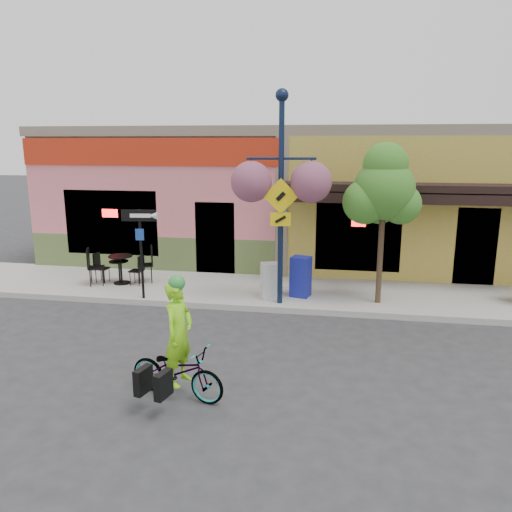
# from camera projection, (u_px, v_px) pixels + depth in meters

# --- Properties ---
(ground) EXTENTS (90.00, 90.00, 0.00)m
(ground) POSITION_uv_depth(u_px,v_px,m) (306.00, 322.00, 11.45)
(ground) COLOR #2D2D30
(ground) RESTS_ON ground
(sidewalk) EXTENTS (24.00, 3.00, 0.15)m
(sidewalk) POSITION_uv_depth(u_px,v_px,m) (312.00, 294.00, 13.35)
(sidewalk) COLOR #9E9B93
(sidewalk) RESTS_ON ground
(curb) EXTENTS (24.00, 0.12, 0.15)m
(curb) POSITION_uv_depth(u_px,v_px,m) (308.00, 311.00, 11.96)
(curb) COLOR #A8A59E
(curb) RESTS_ON ground
(building) EXTENTS (18.20, 8.20, 4.50)m
(building) POSITION_uv_depth(u_px,v_px,m) (322.00, 192.00, 18.15)
(building) COLOR #D86A75
(building) RESTS_ON ground
(bicycle) EXTENTS (1.77, 0.97, 0.88)m
(bicycle) POSITION_uv_depth(u_px,v_px,m) (177.00, 371.00, 8.03)
(bicycle) COLOR maroon
(bicycle) RESTS_ON ground
(cyclist_rider) EXTENTS (0.54, 0.70, 1.70)m
(cyclist_rider) POSITION_uv_depth(u_px,v_px,m) (179.00, 348.00, 7.93)
(cyclist_rider) COLOR #85E117
(cyclist_rider) RESTS_ON ground
(lamp_post) EXTENTS (1.68, 0.80, 5.09)m
(lamp_post) POSITION_uv_depth(u_px,v_px,m) (281.00, 200.00, 11.79)
(lamp_post) COLOR #111C35
(lamp_post) RESTS_ON sidewalk
(one_way_sign) EXTENTS (0.89, 0.28, 2.27)m
(one_way_sign) POSITION_uv_depth(u_px,v_px,m) (141.00, 255.00, 12.47)
(one_way_sign) COLOR black
(one_way_sign) RESTS_ON sidewalk
(cafe_set_left) EXTENTS (1.96, 1.49, 1.06)m
(cafe_set_left) POSITION_uv_depth(u_px,v_px,m) (121.00, 265.00, 13.92)
(cafe_set_left) COLOR black
(cafe_set_left) RESTS_ON sidewalk
(cafe_set_right) EXTENTS (1.47, 0.82, 0.85)m
(cafe_set_right) POSITION_uv_depth(u_px,v_px,m) (119.00, 269.00, 13.95)
(cafe_set_right) COLOR black
(cafe_set_right) RESTS_ON sidewalk
(newspaper_box_blue) EXTENTS (0.56, 0.52, 1.04)m
(newspaper_box_blue) POSITION_uv_depth(u_px,v_px,m) (301.00, 277.00, 12.78)
(newspaper_box_blue) COLOR navy
(newspaper_box_blue) RESTS_ON sidewalk
(newspaper_box_grey) EXTENTS (0.54, 0.51, 0.91)m
(newspaper_box_grey) POSITION_uv_depth(u_px,v_px,m) (270.00, 281.00, 12.63)
(newspaper_box_grey) COLOR #BCBCBC
(newspaper_box_grey) RESTS_ON sidewalk
(street_tree) EXTENTS (2.04, 2.04, 3.95)m
(street_tree) POSITION_uv_depth(u_px,v_px,m) (382.00, 224.00, 11.95)
(street_tree) COLOR #3D7A26
(street_tree) RESTS_ON sidewalk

